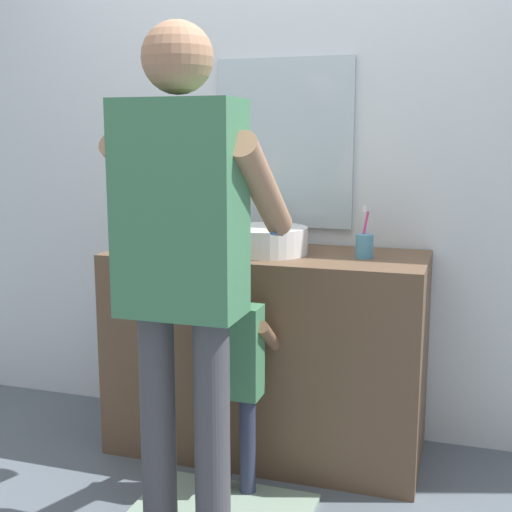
{
  "coord_description": "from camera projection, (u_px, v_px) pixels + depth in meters",
  "views": [
    {
      "loc": [
        0.8,
        -2.35,
        1.35
      ],
      "look_at": [
        0.0,
        0.15,
        0.88
      ],
      "focal_mm": 47.36,
      "sensor_mm": 36.0,
      "label": 1
    }
  ],
  "objects": [
    {
      "name": "bath_mat",
      "position": [
        223.0,
        510.0,
        2.45
      ],
      "size": [
        0.64,
        0.4,
        0.02
      ],
      "primitive_type": "cube",
      "color": "gray",
      "rests_on": "ground"
    },
    {
      "name": "vanity_cabinet",
      "position": [
        267.0,
        352.0,
        2.89
      ],
      "size": [
        1.31,
        0.54,
        0.87
      ],
      "primitive_type": "cube",
      "color": "brown",
      "rests_on": "ground"
    },
    {
      "name": "child_toddler",
      "position": [
        235.0,
        364.0,
        2.5
      ],
      "size": [
        0.27,
        0.27,
        0.87
      ],
      "color": "#2D334C",
      "rests_on": "ground"
    },
    {
      "name": "ground_plane",
      "position": [
        245.0,
        480.0,
        2.68
      ],
      "size": [
        14.0,
        14.0,
        0.0
      ],
      "primitive_type": "plane",
      "color": "slate"
    },
    {
      "name": "adult_parent",
      "position": [
        183.0,
        242.0,
        2.15
      ],
      "size": [
        0.52,
        0.55,
        1.69
      ],
      "color": "#47474C",
      "rests_on": "ground"
    },
    {
      "name": "toothbrush_cup",
      "position": [
        364.0,
        245.0,
        2.68
      ],
      "size": [
        0.07,
        0.07,
        0.21
      ],
      "color": "#4C8EB2",
      "rests_on": "vanity_cabinet"
    },
    {
      "name": "faucet",
      "position": [
        279.0,
        227.0,
        2.98
      ],
      "size": [
        0.18,
        0.14,
        0.18
      ],
      "color": "#B7BABF",
      "rests_on": "vanity_cabinet"
    },
    {
      "name": "sink_basin",
      "position": [
        266.0,
        240.0,
        2.78
      ],
      "size": [
        0.35,
        0.35,
        0.11
      ],
      "color": "white",
      "rests_on": "vanity_cabinet"
    },
    {
      "name": "soap_bottle",
      "position": [
        205.0,
        231.0,
        2.96
      ],
      "size": [
        0.06,
        0.06,
        0.17
      ],
      "color": "gold",
      "rests_on": "vanity_cabinet"
    },
    {
      "name": "back_wall",
      "position": [
        288.0,
        136.0,
        3.03
      ],
      "size": [
        4.4,
        0.1,
        2.7
      ],
      "color": "silver",
      "rests_on": "ground"
    }
  ]
}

